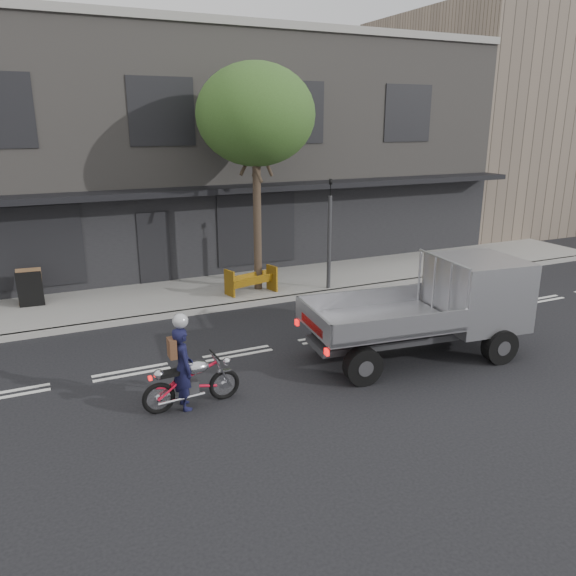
{
  "coord_description": "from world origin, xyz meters",
  "views": [
    {
      "loc": [
        -3.96,
        -11.29,
        5.11
      ],
      "look_at": [
        1.5,
        0.5,
        1.25
      ],
      "focal_mm": 35.0,
      "sensor_mm": 36.0,
      "label": 1
    }
  ],
  "objects_px": {
    "traffic_light_pole": "(329,240)",
    "sandwich_board": "(30,290)",
    "street_tree": "(256,115)",
    "construction_barrier": "(254,282)",
    "rider": "(183,368)",
    "flatbed_ute": "(460,298)",
    "motorcycle": "(192,381)"
  },
  "relations": [
    {
      "from": "traffic_light_pole",
      "to": "sandwich_board",
      "type": "bearing_deg",
      "value": 168.06
    },
    {
      "from": "street_tree",
      "to": "sandwich_board",
      "type": "relative_size",
      "value": 6.48
    },
    {
      "from": "construction_barrier",
      "to": "sandwich_board",
      "type": "distance_m",
      "value": 6.21
    },
    {
      "from": "street_tree",
      "to": "rider",
      "type": "xyz_separation_m",
      "value": [
        -3.95,
        -6.15,
        -4.49
      ]
    },
    {
      "from": "sandwich_board",
      "to": "traffic_light_pole",
      "type": "bearing_deg",
      "value": -7.31
    },
    {
      "from": "traffic_light_pole",
      "to": "flatbed_ute",
      "type": "bearing_deg",
      "value": -85.3
    },
    {
      "from": "rider",
      "to": "construction_barrier",
      "type": "bearing_deg",
      "value": -34.28
    },
    {
      "from": "sandwich_board",
      "to": "street_tree",
      "type": "bearing_deg",
      "value": -3.61
    },
    {
      "from": "rider",
      "to": "flatbed_ute",
      "type": "relative_size",
      "value": 0.31
    },
    {
      "from": "flatbed_ute",
      "to": "sandwich_board",
      "type": "xyz_separation_m",
      "value": [
        -8.83,
        7.09,
        -0.62
      ]
    },
    {
      "from": "traffic_light_pole",
      "to": "flatbed_ute",
      "type": "height_order",
      "value": "traffic_light_pole"
    },
    {
      "from": "flatbed_ute",
      "to": "rider",
      "type": "bearing_deg",
      "value": -173.66
    },
    {
      "from": "flatbed_ute",
      "to": "construction_barrier",
      "type": "relative_size",
      "value": 3.49
    },
    {
      "from": "motorcycle",
      "to": "flatbed_ute",
      "type": "distance_m",
      "value": 6.29
    },
    {
      "from": "traffic_light_pole",
      "to": "rider",
      "type": "bearing_deg",
      "value": -138.31
    },
    {
      "from": "street_tree",
      "to": "construction_barrier",
      "type": "relative_size",
      "value": 4.62
    },
    {
      "from": "street_tree",
      "to": "flatbed_ute",
      "type": "height_order",
      "value": "street_tree"
    },
    {
      "from": "motorcycle",
      "to": "construction_barrier",
      "type": "distance_m",
      "value": 6.55
    },
    {
      "from": "street_tree",
      "to": "traffic_light_pole",
      "type": "distance_m",
      "value": 4.23
    },
    {
      "from": "motorcycle",
      "to": "rider",
      "type": "distance_m",
      "value": 0.33
    },
    {
      "from": "street_tree",
      "to": "motorcycle",
      "type": "distance_m",
      "value": 8.67
    },
    {
      "from": "rider",
      "to": "flatbed_ute",
      "type": "height_order",
      "value": "flatbed_ute"
    },
    {
      "from": "street_tree",
      "to": "sandwich_board",
      "type": "bearing_deg",
      "value": 171.77
    },
    {
      "from": "traffic_light_pole",
      "to": "motorcycle",
      "type": "distance_m",
      "value": 7.95
    },
    {
      "from": "rider",
      "to": "motorcycle",
      "type": "bearing_deg",
      "value": -91.56
    },
    {
      "from": "traffic_light_pole",
      "to": "flatbed_ute",
      "type": "distance_m",
      "value": 5.35
    },
    {
      "from": "traffic_light_pole",
      "to": "flatbed_ute",
      "type": "relative_size",
      "value": 0.69
    },
    {
      "from": "street_tree",
      "to": "motorcycle",
      "type": "relative_size",
      "value": 3.6
    },
    {
      "from": "street_tree",
      "to": "flatbed_ute",
      "type": "xyz_separation_m",
      "value": [
        2.44,
        -6.17,
        -3.98
      ]
    },
    {
      "from": "sandwich_board",
      "to": "motorcycle",
      "type": "bearing_deg",
      "value": -65.24
    },
    {
      "from": "motorcycle",
      "to": "sandwich_board",
      "type": "distance_m",
      "value": 7.54
    },
    {
      "from": "rider",
      "to": "flatbed_ute",
      "type": "bearing_deg",
      "value": -91.69
    }
  ]
}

